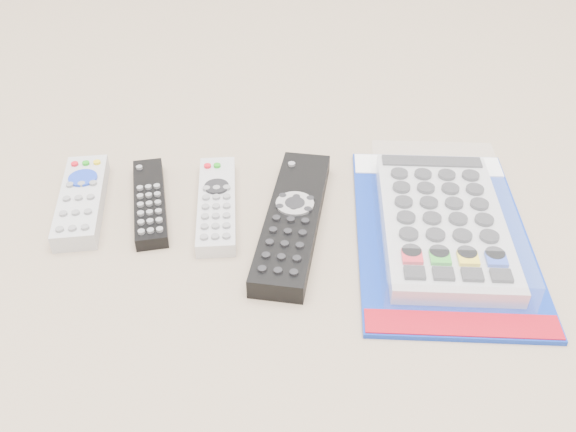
{
  "coord_description": "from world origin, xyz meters",
  "views": [
    {
      "loc": [
        0.02,
        -0.56,
        0.47
      ],
      "look_at": [
        0.02,
        0.02,
        0.01
      ],
      "focal_mm": 40.0,
      "sensor_mm": 36.0,
      "label": 1
    }
  ],
  "objects_px": {
    "remote_silver_dvd": "(217,204)",
    "remote_large_black": "(293,219)",
    "remote_slim_black": "(150,202)",
    "jumbo_remote_packaged": "(443,220)",
    "remote_small_grey": "(82,200)"
  },
  "relations": [
    {
      "from": "remote_silver_dvd",
      "to": "remote_large_black",
      "type": "height_order",
      "value": "remote_large_black"
    },
    {
      "from": "remote_slim_black",
      "to": "jumbo_remote_packaged",
      "type": "xyz_separation_m",
      "value": [
        0.34,
        -0.05,
        0.01
      ]
    },
    {
      "from": "remote_small_grey",
      "to": "remote_slim_black",
      "type": "xyz_separation_m",
      "value": [
        0.08,
        -0.0,
        -0.0
      ]
    },
    {
      "from": "remote_silver_dvd",
      "to": "remote_large_black",
      "type": "relative_size",
      "value": 0.71
    },
    {
      "from": "remote_small_grey",
      "to": "jumbo_remote_packaged",
      "type": "relative_size",
      "value": 0.51
    },
    {
      "from": "remote_small_grey",
      "to": "remote_silver_dvd",
      "type": "xyz_separation_m",
      "value": [
        0.16,
        -0.01,
        -0.0
      ]
    },
    {
      "from": "jumbo_remote_packaged",
      "to": "remote_large_black",
      "type": "bearing_deg",
      "value": 179.7
    },
    {
      "from": "remote_large_black",
      "to": "jumbo_remote_packaged",
      "type": "bearing_deg",
      "value": 6.06
    },
    {
      "from": "remote_slim_black",
      "to": "remote_large_black",
      "type": "relative_size",
      "value": 0.67
    },
    {
      "from": "remote_silver_dvd",
      "to": "remote_slim_black",
      "type": "bearing_deg",
      "value": 172.37
    },
    {
      "from": "remote_small_grey",
      "to": "remote_silver_dvd",
      "type": "height_order",
      "value": "remote_small_grey"
    },
    {
      "from": "remote_silver_dvd",
      "to": "remote_small_grey",
      "type": "bearing_deg",
      "value": 174.32
    },
    {
      "from": "remote_large_black",
      "to": "remote_small_grey",
      "type": "bearing_deg",
      "value": -179.42
    },
    {
      "from": "remote_small_grey",
      "to": "remote_silver_dvd",
      "type": "relative_size",
      "value": 0.95
    },
    {
      "from": "remote_silver_dvd",
      "to": "remote_large_black",
      "type": "distance_m",
      "value": 0.1
    }
  ]
}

